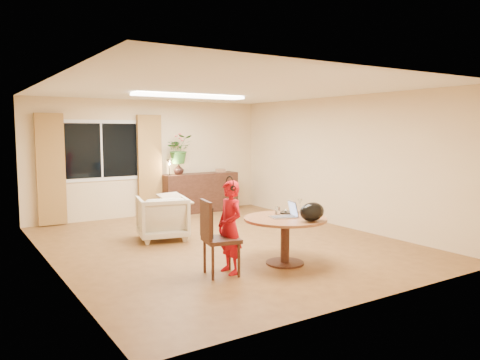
{
  "coord_description": "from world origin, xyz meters",
  "views": [
    {
      "loc": [
        -3.98,
        -6.76,
        1.91
      ],
      "look_at": [
        0.21,
        -0.2,
        1.1
      ],
      "focal_mm": 35.0,
      "sensor_mm": 36.0,
      "label": 1
    }
  ],
  "objects_px": {
    "dining_chair": "(221,237)",
    "armchair": "(162,218)",
    "child": "(230,227)",
    "sideboard": "(200,193)",
    "dining_table": "(285,227)"
  },
  "relations": [
    {
      "from": "dining_table",
      "to": "armchair",
      "type": "bearing_deg",
      "value": 110.04
    },
    {
      "from": "dining_chair",
      "to": "child",
      "type": "distance_m",
      "value": 0.19
    },
    {
      "from": "dining_chair",
      "to": "armchair",
      "type": "xyz_separation_m",
      "value": [
        0.16,
        2.35,
        -0.12
      ]
    },
    {
      "from": "dining_chair",
      "to": "sideboard",
      "type": "xyz_separation_m",
      "value": [
        2.06,
        4.51,
        -0.05
      ]
    },
    {
      "from": "dining_chair",
      "to": "dining_table",
      "type": "bearing_deg",
      "value": 8.67
    },
    {
      "from": "dining_table",
      "to": "sideboard",
      "type": "distance_m",
      "value": 4.67
    },
    {
      "from": "dining_chair",
      "to": "child",
      "type": "height_order",
      "value": "child"
    },
    {
      "from": "armchair",
      "to": "child",
      "type": "bearing_deg",
      "value": 102.81
    },
    {
      "from": "dining_chair",
      "to": "child",
      "type": "xyz_separation_m",
      "value": [
        0.14,
        0.01,
        0.12
      ]
    },
    {
      "from": "child",
      "to": "sideboard",
      "type": "xyz_separation_m",
      "value": [
        1.92,
        4.49,
        -0.17
      ]
    },
    {
      "from": "dining_table",
      "to": "dining_chair",
      "type": "height_order",
      "value": "dining_chair"
    },
    {
      "from": "dining_chair",
      "to": "armchair",
      "type": "bearing_deg",
      "value": 97.3
    },
    {
      "from": "child",
      "to": "sideboard",
      "type": "bearing_deg",
      "value": 154.95
    },
    {
      "from": "armchair",
      "to": "sideboard",
      "type": "distance_m",
      "value": 2.87
    },
    {
      "from": "dining_chair",
      "to": "sideboard",
      "type": "bearing_deg",
      "value": 76.7
    }
  ]
}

